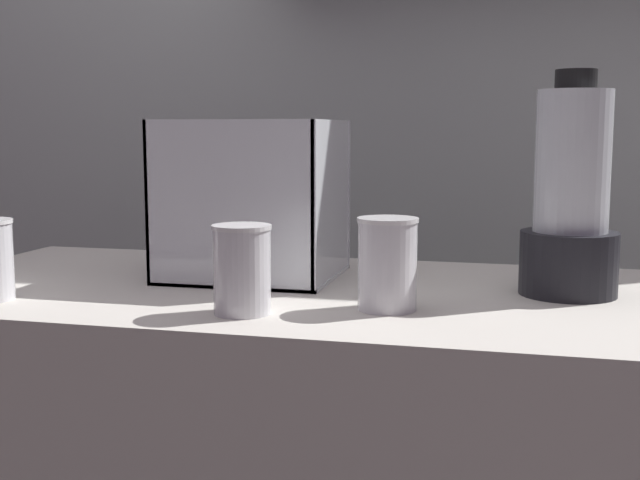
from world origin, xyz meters
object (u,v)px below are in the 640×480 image
(blender_pitcher, at_px, (571,205))
(juice_cup_orange_right, at_px, (387,268))
(juice_cup_carrot_middle, at_px, (242,273))
(carrot_display_bin, at_px, (253,227))

(blender_pitcher, bearing_deg, juice_cup_orange_right, -145.66)
(blender_pitcher, height_order, juice_cup_carrot_middle, blender_pitcher)
(carrot_display_bin, distance_m, juice_cup_orange_right, 0.34)
(carrot_display_bin, height_order, juice_cup_orange_right, carrot_display_bin)
(juice_cup_orange_right, bearing_deg, carrot_display_bin, 142.98)
(juice_cup_carrot_middle, relative_size, juice_cup_orange_right, 0.95)
(carrot_display_bin, relative_size, blender_pitcher, 0.83)
(carrot_display_bin, xyz_separation_m, juice_cup_orange_right, (0.27, -0.21, -0.03))
(blender_pitcher, height_order, juice_cup_orange_right, blender_pitcher)
(carrot_display_bin, distance_m, blender_pitcher, 0.53)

